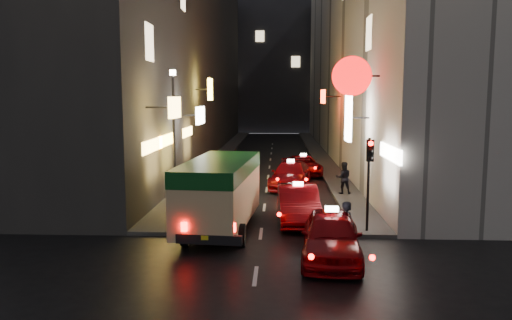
# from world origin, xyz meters

# --- Properties ---
(building_left) EXTENTS (7.48, 52.00, 18.00)m
(building_left) POSITION_xyz_m (-8.00, 33.99, 9.00)
(building_left) COLOR #353230
(building_left) RESTS_ON ground
(building_right) EXTENTS (8.05, 52.21, 18.00)m
(building_right) POSITION_xyz_m (8.00, 33.99, 9.00)
(building_right) COLOR #BAB5AB
(building_right) RESTS_ON ground
(building_far) EXTENTS (30.00, 10.00, 22.00)m
(building_far) POSITION_xyz_m (0.00, 66.00, 11.00)
(building_far) COLOR #313136
(building_far) RESTS_ON ground
(sidewalk_left) EXTENTS (1.50, 52.00, 0.15)m
(sidewalk_left) POSITION_xyz_m (-4.25, 34.00, 0.07)
(sidewalk_left) COLOR #44423F
(sidewalk_left) RESTS_ON ground
(sidewalk_right) EXTENTS (1.50, 52.00, 0.15)m
(sidewalk_right) POSITION_xyz_m (4.25, 34.00, 0.07)
(sidewalk_right) COLOR #44423F
(sidewalk_right) RESTS_ON ground
(minibus) EXTENTS (2.82, 6.59, 2.76)m
(minibus) POSITION_xyz_m (-1.59, 8.89, 1.74)
(minibus) COLOR tan
(minibus) RESTS_ON ground
(taxi_near) EXTENTS (2.80, 5.88, 1.99)m
(taxi_near) POSITION_xyz_m (2.34, 5.58, 0.91)
(taxi_near) COLOR maroon
(taxi_near) RESTS_ON ground
(taxi_second) EXTENTS (2.47, 5.63, 1.93)m
(taxi_second) POSITION_xyz_m (1.47, 10.38, 0.88)
(taxi_second) COLOR maroon
(taxi_second) RESTS_ON ground
(taxi_third) EXTENTS (2.98, 5.59, 1.86)m
(taxi_third) POSITION_xyz_m (1.36, 18.29, 0.85)
(taxi_third) COLOR maroon
(taxi_third) RESTS_ON ground
(taxi_far) EXTENTS (2.42, 4.77, 1.62)m
(taxi_far) POSITION_xyz_m (2.31, 23.09, 0.73)
(taxi_far) COLOR maroon
(taxi_far) RESTS_ON ground
(pedestrian_crossing) EXTENTS (0.44, 0.67, 1.98)m
(pedestrian_crossing) POSITION_xyz_m (2.94, 6.25, 0.99)
(pedestrian_crossing) COLOR black
(pedestrian_crossing) RESTS_ON ground
(pedestrian_sidewalk) EXTENTS (0.72, 0.45, 1.88)m
(pedestrian_sidewalk) POSITION_xyz_m (4.03, 15.81, 1.09)
(pedestrian_sidewalk) COLOR black
(pedestrian_sidewalk) RESTS_ON sidewalk_right
(traffic_light) EXTENTS (0.26, 0.43, 3.50)m
(traffic_light) POSITION_xyz_m (4.00, 8.47, 2.69)
(traffic_light) COLOR black
(traffic_light) RESTS_ON sidewalk_right
(lamp_post) EXTENTS (0.28, 0.28, 6.22)m
(lamp_post) POSITION_xyz_m (-4.20, 13.00, 3.72)
(lamp_post) COLOR black
(lamp_post) RESTS_ON sidewalk_left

